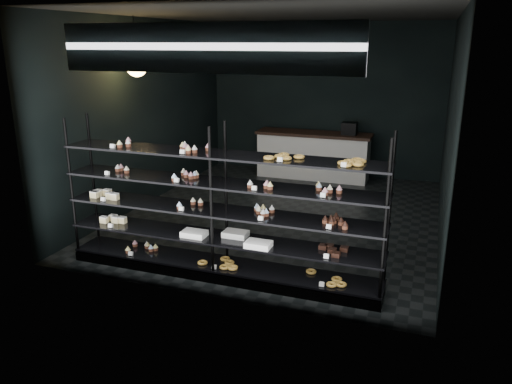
# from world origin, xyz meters

# --- Properties ---
(room) EXTENTS (5.01, 6.01, 3.20)m
(room) POSITION_xyz_m (0.00, 0.00, 1.60)
(room) COLOR black
(room) RESTS_ON ground
(display_shelf) EXTENTS (4.00, 0.50, 1.91)m
(display_shelf) POSITION_xyz_m (-0.09, -2.45, 0.63)
(display_shelf) COLOR black
(display_shelf) RESTS_ON room
(signage) EXTENTS (3.30, 0.05, 0.50)m
(signage) POSITION_xyz_m (0.00, -2.93, 2.75)
(signage) COLOR #0C0B3A
(signage) RESTS_ON room
(pendant_lamp) EXTENTS (0.33, 0.33, 0.89)m
(pendant_lamp) POSITION_xyz_m (-2.09, -0.89, 2.45)
(pendant_lamp) COLOR black
(pendant_lamp) RESTS_ON room
(service_counter) EXTENTS (2.41, 0.65, 1.23)m
(service_counter) POSITION_xyz_m (-0.06, 2.50, 0.50)
(service_counter) COLOR silver
(service_counter) RESTS_ON room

